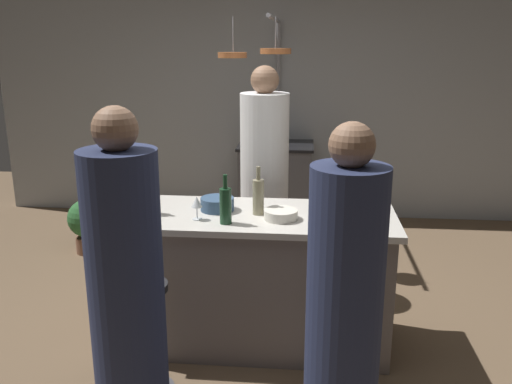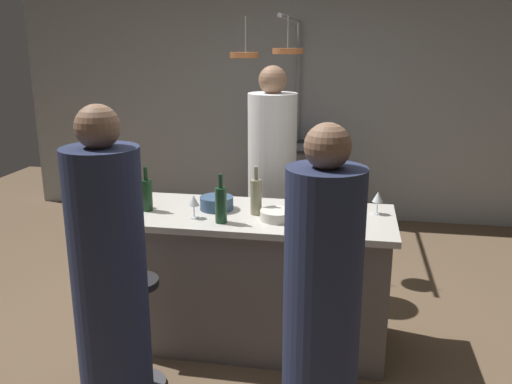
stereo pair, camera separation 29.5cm
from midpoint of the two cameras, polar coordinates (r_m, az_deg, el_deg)
ground_plane at (r=3.82m, az=1.87°, el=-15.25°), size 9.00×9.00×0.00m
back_wall at (r=6.15m, az=5.96°, el=9.41°), size 6.40×0.16×2.60m
kitchen_island at (r=3.61m, az=1.94°, el=-9.07°), size 1.80×0.72×0.90m
stove_range at (r=5.91m, az=5.42°, el=0.75°), size 0.80×0.64×0.89m
chef at (r=4.28m, az=3.60°, el=0.25°), size 0.38×0.38×1.78m
bar_stool_right at (r=3.07m, az=10.13°, el=-15.75°), size 0.28×0.28×0.68m
guest_right at (r=2.53m, az=10.31°, el=-12.93°), size 0.35×0.35×1.64m
bar_stool_left at (r=3.23m, az=-9.64°, el=-14.01°), size 0.28×0.28×0.68m
guest_left at (r=2.72m, az=-12.02°, el=-10.36°), size 0.36×0.36×1.69m
overhead_pot_rack at (r=5.19m, az=4.63°, el=11.97°), size 0.60×1.57×2.17m
potted_plant at (r=5.42m, az=-14.14°, el=-2.70°), size 0.36×0.36×0.52m
pepper_mill at (r=3.62m, az=-10.32°, el=0.09°), size 0.05×0.05×0.21m
wine_bottle_white at (r=3.40m, az=2.49°, el=-0.46°), size 0.07×0.07×0.31m
wine_bottle_red at (r=3.52m, az=-9.08°, el=-0.26°), size 0.07×0.07×0.29m
wine_bottle_green at (r=3.24m, az=-1.11°, el=-1.32°), size 0.07×0.07×0.30m
wine_glass_by_chef at (r=3.42m, az=12.30°, el=-0.93°), size 0.07×0.07×0.15m
wine_glass_near_right_guest at (r=3.33m, az=-4.06°, el=-1.05°), size 0.07×0.07×0.15m
wine_glass_near_left_guest at (r=3.52m, az=15.04°, el=-0.64°), size 0.07×0.07×0.15m
mixing_bowl_blue at (r=3.52m, az=-1.78°, el=-1.19°), size 0.22×0.22×0.08m
mixing_bowl_ceramic at (r=3.32m, az=4.77°, el=-2.47°), size 0.21×0.21×0.06m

